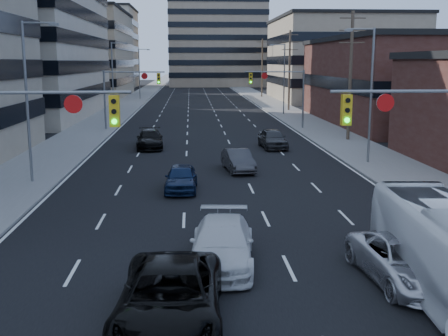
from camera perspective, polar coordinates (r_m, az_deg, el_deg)
road_surface at (r=141.92m, az=-2.83°, el=8.03°), size 18.00×300.00×0.02m
sidewalk_left at (r=142.27m, az=-7.51°, el=7.99°), size 5.00×300.00×0.15m
sidewalk_right at (r=142.50m, az=1.84°, el=8.08°), size 5.00×300.00×0.15m
office_left_far at (r=114.01m, az=-15.09°, el=11.02°), size 20.00×30.00×16.00m
storefront_right_mid at (r=66.83m, az=19.20°, el=8.20°), size 20.00×30.00×9.00m
office_right_far at (r=103.20m, az=11.66°, el=10.67°), size 22.00×28.00×14.00m
bg_block_left at (r=154.09m, az=-13.60°, el=11.69°), size 24.00×24.00×20.00m
bg_block_right at (r=145.65m, az=10.05°, el=10.31°), size 22.00×22.00×12.00m
signal_near_left at (r=20.80m, az=-20.19°, el=3.14°), size 6.59×0.33×6.00m
signal_near_right at (r=21.81m, az=20.76°, el=3.43°), size 6.59×0.33×6.00m
signal_far_left at (r=57.15m, az=-9.75°, el=8.09°), size 6.09×0.33×6.00m
signal_far_right at (r=57.53m, az=5.80°, el=8.21°), size 6.09×0.33×6.00m
utility_pole_block at (r=49.68m, az=12.72°, el=9.30°), size 2.20×0.28×11.00m
utility_pole_midblock at (r=78.95m, az=6.66°, el=9.95°), size 2.20×0.28×11.00m
utility_pole_distant at (r=108.62m, az=3.89°, el=10.22°), size 2.20×0.28×11.00m
streetlight_left_near at (r=33.02m, az=-19.16°, el=7.08°), size 2.03×0.22×9.00m
streetlight_left_mid at (r=67.37m, az=-11.12°, el=9.07°), size 2.03×0.22×9.00m
streetlight_left_far at (r=102.16m, az=-8.51°, el=9.68°), size 2.03×0.22×9.00m
streetlight_right_near at (r=38.64m, az=14.51°, el=7.79°), size 2.03×0.22×9.00m
streetlight_right_far at (r=72.74m, az=6.01°, el=9.33°), size 2.03×0.22×9.00m
black_pickup at (r=15.01m, az=-5.52°, el=-13.01°), size 2.97×5.98×1.63m
white_van at (r=19.25m, az=-0.20°, el=-7.69°), size 2.56×5.36×1.51m
silver_suv at (r=18.70m, az=17.87°, el=-8.97°), size 2.75×5.24×1.41m
sedan_blue at (r=30.15m, az=-4.37°, el=-1.00°), size 1.80×4.20×1.41m
sedan_grey_center at (r=35.46m, az=1.44°, el=0.79°), size 2.02×4.36×1.38m
sedan_black_far at (r=45.17m, az=-7.55°, el=2.92°), size 2.39×5.20×1.47m
sedan_grey_right at (r=44.98m, az=4.97°, el=3.00°), size 2.15×4.70×1.56m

